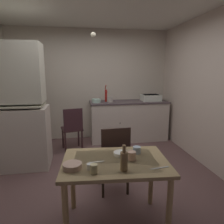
# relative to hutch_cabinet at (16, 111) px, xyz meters

# --- Properties ---
(ground_plane) EXTENTS (4.88, 4.88, 0.00)m
(ground_plane) POSITION_rel_hutch_cabinet_xyz_m (1.34, -0.55, -0.98)
(ground_plane) COLOR brown
(wall_back) EXTENTS (3.82, 0.10, 2.60)m
(wall_back) POSITION_rel_hutch_cabinet_xyz_m (1.34, 1.44, 0.32)
(wall_back) COLOR beige
(wall_back) RESTS_ON ground
(wall_right) EXTENTS (0.10, 3.98, 2.60)m
(wall_right) POSITION_rel_hutch_cabinet_xyz_m (3.24, -0.55, 0.32)
(wall_right) COLOR beige
(wall_right) RESTS_ON ground
(hutch_cabinet) EXTENTS (1.01, 0.59, 2.10)m
(hutch_cabinet) POSITION_rel_hutch_cabinet_xyz_m (0.00, 0.00, 0.00)
(hutch_cabinet) COLOR beige
(hutch_cabinet) RESTS_ON ground
(counter_cabinet) EXTENTS (1.82, 0.64, 0.94)m
(counter_cabinet) POSITION_rel_hutch_cabinet_xyz_m (2.20, 1.07, -0.51)
(counter_cabinet) COLOR beige
(counter_cabinet) RESTS_ON ground
(sink_basin) EXTENTS (0.44, 0.34, 0.15)m
(sink_basin) POSITION_rel_hutch_cabinet_xyz_m (2.74, 1.07, 0.03)
(sink_basin) COLOR white
(sink_basin) RESTS_ON counter_cabinet
(hand_pump) EXTENTS (0.05, 0.27, 0.39)m
(hand_pump) POSITION_rel_hutch_cabinet_xyz_m (1.67, 1.12, 0.12)
(hand_pump) COLOR #B21E19
(hand_pump) RESTS_ON counter_cabinet
(mixing_bowl_counter) EXTENTS (0.20, 0.20, 0.08)m
(mixing_bowl_counter) POSITION_rel_hutch_cabinet_xyz_m (1.43, 1.02, -0.00)
(mixing_bowl_counter) COLOR #ADD1C1
(mixing_bowl_counter) RESTS_ON counter_cabinet
(stoneware_crock) EXTENTS (0.14, 0.14, 0.12)m
(stoneware_crock) POSITION_rel_hutch_cabinet_xyz_m (1.75, 1.04, 0.02)
(stoneware_crock) COLOR beige
(stoneware_crock) RESTS_ON counter_cabinet
(dining_table) EXTENTS (1.13, 0.82, 0.75)m
(dining_table) POSITION_rel_hutch_cabinet_xyz_m (1.39, -1.63, -0.34)
(dining_table) COLOR #A2885B
(dining_table) RESTS_ON ground
(chair_far_side) EXTENTS (0.42, 0.42, 0.95)m
(chair_far_side) POSITION_rel_hutch_cabinet_xyz_m (1.48, -1.04, -0.48)
(chair_far_side) COLOR #34281C
(chair_far_side) RESTS_ON ground
(chair_by_counter) EXTENTS (0.48, 0.48, 0.92)m
(chair_by_counter) POSITION_rel_hutch_cabinet_xyz_m (0.89, 0.55, -0.49)
(chair_by_counter) COLOR #392022
(chair_by_counter) RESTS_ON ground
(serving_bowl_wide) EXTENTS (0.15, 0.15, 0.04)m
(serving_bowl_wide) POSITION_rel_hutch_cabinet_xyz_m (1.47, -1.51, -0.22)
(serving_bowl_wide) COLOR white
(serving_bowl_wide) RESTS_ON dining_table
(soup_bowl_small) EXTENTS (0.18, 0.18, 0.05)m
(soup_bowl_small) POSITION_rel_hutch_cabinet_xyz_m (0.96, -1.74, -0.21)
(soup_bowl_small) COLOR tan
(soup_bowl_small) RESTS_ON dining_table
(mug_dark) EXTENTS (0.09, 0.09, 0.08)m
(mug_dark) POSITION_rel_hutch_cabinet_xyz_m (1.66, -1.49, -0.19)
(mug_dark) COLOR #9EB2C6
(mug_dark) RESTS_ON dining_table
(mug_tall) EXTENTS (0.07, 0.07, 0.09)m
(mug_tall) POSITION_rel_hutch_cabinet_xyz_m (1.15, -1.86, -0.19)
(mug_tall) COLOR beige
(mug_tall) RESTS_ON dining_table
(teacup_cream) EXTENTS (0.09, 0.09, 0.09)m
(teacup_cream) POSITION_rel_hutch_cabinet_xyz_m (1.56, -1.64, -0.19)
(teacup_cream) COLOR tan
(teacup_cream) RESTS_ON dining_table
(teacup_mint) EXTENTS (0.06, 0.06, 0.06)m
(teacup_mint) POSITION_rel_hutch_cabinet_xyz_m (1.12, -1.79, -0.21)
(teacup_mint) COLOR white
(teacup_mint) RESTS_ON dining_table
(glass_bottle) EXTENTS (0.07, 0.07, 0.25)m
(glass_bottle) POSITION_rel_hutch_cabinet_xyz_m (1.43, -1.85, -0.14)
(glass_bottle) COLOR olive
(glass_bottle) RESTS_ON dining_table
(table_knife) EXTENTS (0.19, 0.04, 0.00)m
(table_knife) POSITION_rel_hutch_cabinet_xyz_m (1.77, -1.87, -0.23)
(table_knife) COLOR silver
(table_knife) RESTS_ON dining_table
(teaspoon_near_bowl) EXTENTS (0.16, 0.03, 0.00)m
(teaspoon_near_bowl) POSITION_rel_hutch_cabinet_xyz_m (1.19, -1.64, -0.23)
(teaspoon_near_bowl) COLOR beige
(teaspoon_near_bowl) RESTS_ON dining_table
(pendant_bulb) EXTENTS (0.08, 0.08, 0.08)m
(pendant_bulb) POSITION_rel_hutch_cabinet_xyz_m (1.29, -0.22, 1.22)
(pendant_bulb) COLOR #F9EFCC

